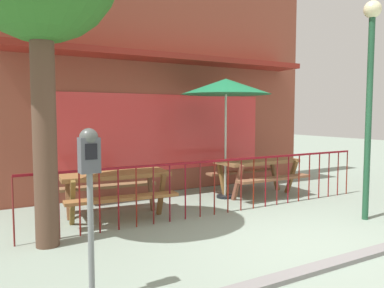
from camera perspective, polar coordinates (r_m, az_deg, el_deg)
name	(u,v)px	position (r m, az deg, el deg)	size (l,w,h in m)	color
ground	(298,244)	(5.57, 15.55, -14.18)	(40.00, 40.00, 0.00)	gray
pub_storefront	(160,68)	(8.93, -4.77, 11.19)	(7.97, 1.27, 5.65)	#523026
patio_fence_front	(221,177)	(6.80, 4.39, -4.86)	(6.72, 0.04, 0.97)	maroon
picnic_table_left	(115,182)	(6.70, -11.42, -5.53)	(1.92, 1.52, 0.79)	brown
picnic_table_right	(257,167)	(8.47, 9.68, -3.40)	(1.81, 1.37, 0.79)	olive
patio_umbrella	(226,87)	(8.03, 5.06, 8.39)	(1.87, 1.87, 2.49)	black
parking_meter_far	(89,169)	(3.63, -15.01, -3.63)	(0.18, 0.17, 1.64)	slate
street_lamp	(370,77)	(6.98, 24.96, 9.05)	(0.28, 0.28, 3.59)	#1F4F33
curb_edge	(344,263)	(5.12, 21.68, -16.06)	(11.16, 0.20, 0.11)	gray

